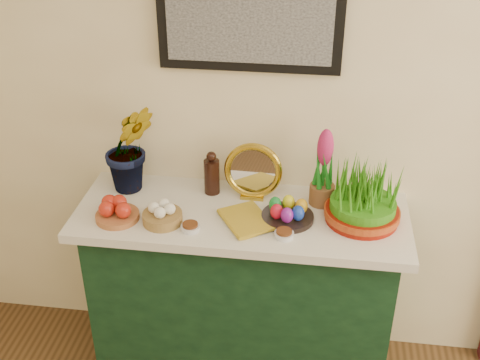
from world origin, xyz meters
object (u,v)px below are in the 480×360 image
mirror (253,172)px  book (227,224)px  hyacinth_green (129,134)px  wheatgrass_sabzeh (364,197)px  sideboard (241,296)px

mirror → book: (-0.07, -0.25, -0.11)m
hyacinth_green → wheatgrass_sabzeh: size_ratio=1.74×
sideboard → book: bearing=-108.1°
book → sideboard: bearing=39.7°
book → wheatgrass_sabzeh: bearing=-18.7°
sideboard → mirror: mirror is taller
mirror → book: 0.29m
sideboard → wheatgrass_sabzeh: bearing=0.1°
sideboard → mirror: (0.03, 0.13, 0.59)m
hyacinth_green → book: 0.58m
mirror → wheatgrass_sabzeh: mirror is taller
mirror → wheatgrass_sabzeh: size_ratio=0.83×
book → wheatgrass_sabzeh: wheatgrass_sabzeh is taller
hyacinth_green → wheatgrass_sabzeh: bearing=-29.9°
sideboard → mirror: 0.60m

